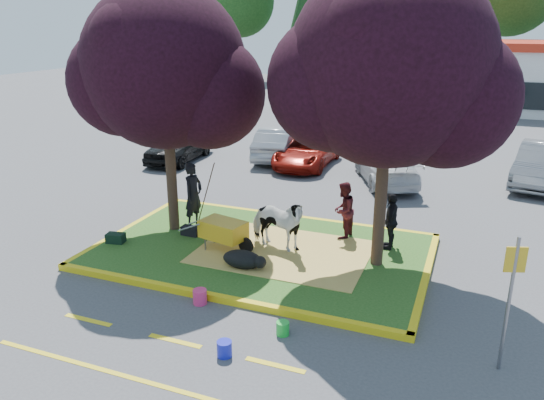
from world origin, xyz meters
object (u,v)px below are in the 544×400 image
(calf, at_px, (242,259))
(car_silver, at_px, (277,143))
(cow, at_px, (277,224))
(car_black, at_px, (179,144))
(sign_post, at_px, (511,290))
(bucket_green, at_px, (283,328))
(wheelbarrow, at_px, (224,230))
(bucket_pink, at_px, (200,297))
(handler, at_px, (193,195))
(bucket_blue, at_px, (224,349))

(calf, bearing_deg, car_silver, 113.15)
(cow, bearing_deg, car_black, 54.31)
(sign_post, bearing_deg, calf, 143.86)
(calf, bearing_deg, sign_post, -10.47)
(sign_post, distance_m, car_black, 16.36)
(calf, xyz_separation_m, bucket_green, (1.78, -2.07, -0.23))
(wheelbarrow, bearing_deg, cow, 35.00)
(bucket_green, bearing_deg, sign_post, 5.60)
(bucket_green, relative_size, bucket_pink, 0.84)
(car_black, bearing_deg, car_silver, 22.01)
(bucket_green, height_order, car_silver, car_silver)
(handler, relative_size, bucket_pink, 5.76)
(calf, relative_size, bucket_pink, 3.06)
(bucket_green, distance_m, car_silver, 13.65)
(calf, bearing_deg, wheelbarrow, 144.26)
(handler, bearing_deg, car_black, 41.43)
(bucket_blue, distance_m, car_silver, 14.37)
(bucket_pink, distance_m, bucket_blue, 1.96)
(cow, relative_size, bucket_pink, 5.15)
(wheelbarrow, height_order, bucket_green, wheelbarrow)
(sign_post, height_order, bucket_blue, sign_post)
(cow, xyz_separation_m, car_black, (-7.31, 7.51, -0.14))
(bucket_pink, relative_size, bucket_blue, 1.09)
(bucket_blue, bearing_deg, calf, 108.78)
(handler, bearing_deg, bucket_blue, -138.12)
(bucket_blue, relative_size, car_black, 0.07)
(car_silver, bearing_deg, cow, 101.52)
(bucket_green, xyz_separation_m, bucket_pink, (-2.03, 0.46, 0.02))
(cow, height_order, bucket_green, cow)
(cow, height_order, bucket_blue, cow)
(sign_post, bearing_deg, car_silver, 106.22)
(bucket_blue, height_order, car_silver, car_silver)
(bucket_blue, bearing_deg, car_silver, 107.16)
(car_black, bearing_deg, bucket_pink, -61.41)
(cow, relative_size, car_silver, 0.40)
(car_black, bearing_deg, handler, -60.41)
(bucket_pink, height_order, car_silver, car_silver)
(bucket_green, relative_size, car_silver, 0.07)
(sign_post, xyz_separation_m, bucket_pink, (-5.84, 0.08, -1.34))
(bucket_blue, bearing_deg, bucket_pink, 131.45)
(cow, relative_size, wheelbarrow, 0.80)
(handler, height_order, sign_post, sign_post)
(calf, distance_m, bucket_blue, 3.27)
(bucket_green, bearing_deg, cow, 112.74)
(cow, distance_m, bucket_pink, 3.04)
(car_silver, bearing_deg, bucket_pink, 94.18)
(bucket_green, xyz_separation_m, bucket_blue, (-0.73, -1.02, 0.01))
(cow, distance_m, bucket_blue, 4.48)
(cow, relative_size, bucket_green, 6.12)
(bucket_pink, bearing_deg, calf, 81.23)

